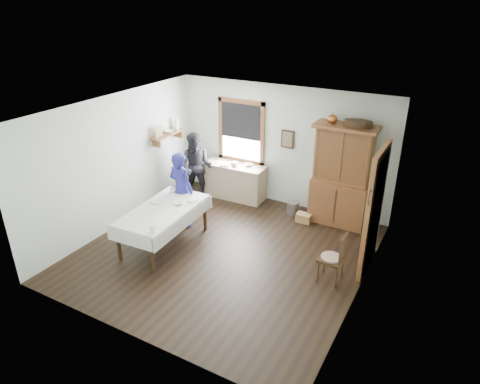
{
  "coord_description": "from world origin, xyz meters",
  "views": [
    {
      "loc": [
        3.55,
        -5.83,
        4.42
      ],
      "look_at": [
        0.16,
        0.3,
        1.16
      ],
      "focal_mm": 32.0,
      "sensor_mm": 36.0,
      "label": 1
    }
  ],
  "objects_px": {
    "wicker_basket": "(304,218)",
    "figure_dark": "(197,169)",
    "woman_blue": "(181,192)",
    "pail": "(293,208)",
    "work_counter": "(235,181)",
    "spindle_chair": "(332,257)",
    "dining_table": "(164,227)",
    "china_hutch": "(341,176)"
  },
  "relations": [
    {
      "from": "wicker_basket",
      "to": "figure_dark",
      "type": "relative_size",
      "value": 0.21
    },
    {
      "from": "woman_blue",
      "to": "pail",
      "type": "bearing_deg",
      "value": -132.6
    },
    {
      "from": "work_counter",
      "to": "figure_dark",
      "type": "xyz_separation_m",
      "value": [
        -0.73,
        -0.48,
        0.33
      ]
    },
    {
      "from": "work_counter",
      "to": "pail",
      "type": "xyz_separation_m",
      "value": [
        1.54,
        -0.11,
        -0.27
      ]
    },
    {
      "from": "work_counter",
      "to": "spindle_chair",
      "type": "bearing_deg",
      "value": -36.05
    },
    {
      "from": "dining_table",
      "to": "woman_blue",
      "type": "distance_m",
      "value": 0.89
    },
    {
      "from": "china_hutch",
      "to": "dining_table",
      "type": "distance_m",
      "value": 3.69
    },
    {
      "from": "dining_table",
      "to": "woman_blue",
      "type": "relative_size",
      "value": 1.28
    },
    {
      "from": "spindle_chair",
      "to": "figure_dark",
      "type": "bearing_deg",
      "value": 160.45
    },
    {
      "from": "work_counter",
      "to": "woman_blue",
      "type": "bearing_deg",
      "value": -101.97
    },
    {
      "from": "woman_blue",
      "to": "figure_dark",
      "type": "height_order",
      "value": "same"
    },
    {
      "from": "china_hutch",
      "to": "pail",
      "type": "xyz_separation_m",
      "value": [
        -0.96,
        -0.1,
        -0.92
      ]
    },
    {
      "from": "work_counter",
      "to": "china_hutch",
      "type": "xyz_separation_m",
      "value": [
        2.5,
        -0.0,
        0.65
      ]
    },
    {
      "from": "china_hutch",
      "to": "dining_table",
      "type": "bearing_deg",
      "value": -137.64
    },
    {
      "from": "china_hutch",
      "to": "pail",
      "type": "distance_m",
      "value": 1.33
    },
    {
      "from": "china_hutch",
      "to": "figure_dark",
      "type": "distance_m",
      "value": 3.28
    },
    {
      "from": "china_hutch",
      "to": "wicker_basket",
      "type": "distance_m",
      "value": 1.2
    },
    {
      "from": "china_hutch",
      "to": "spindle_chair",
      "type": "distance_m",
      "value": 2.2
    },
    {
      "from": "dining_table",
      "to": "pail",
      "type": "bearing_deg",
      "value": 54.52
    },
    {
      "from": "dining_table",
      "to": "wicker_basket",
      "type": "bearing_deg",
      "value": 46.43
    },
    {
      "from": "wicker_basket",
      "to": "pail",
      "type": "bearing_deg",
      "value": 146.32
    },
    {
      "from": "work_counter",
      "to": "woman_blue",
      "type": "xyz_separation_m",
      "value": [
        -0.3,
        -1.67,
        0.33
      ]
    },
    {
      "from": "woman_blue",
      "to": "china_hutch",
      "type": "bearing_deg",
      "value": -142.23
    },
    {
      "from": "wicker_basket",
      "to": "figure_dark",
      "type": "bearing_deg",
      "value": -176.83
    },
    {
      "from": "work_counter",
      "to": "china_hutch",
      "type": "relative_size",
      "value": 0.69
    },
    {
      "from": "work_counter",
      "to": "pail",
      "type": "relative_size",
      "value": 5.04
    },
    {
      "from": "china_hutch",
      "to": "woman_blue",
      "type": "height_order",
      "value": "china_hutch"
    },
    {
      "from": "pail",
      "to": "wicker_basket",
      "type": "bearing_deg",
      "value": -33.68
    },
    {
      "from": "china_hutch",
      "to": "pail",
      "type": "bearing_deg",
      "value": -174.45
    },
    {
      "from": "pail",
      "to": "woman_blue",
      "type": "bearing_deg",
      "value": -139.61
    },
    {
      "from": "wicker_basket",
      "to": "woman_blue",
      "type": "relative_size",
      "value": 0.21
    },
    {
      "from": "pail",
      "to": "woman_blue",
      "type": "xyz_separation_m",
      "value": [
        -1.84,
        -1.56,
        0.6
      ]
    },
    {
      "from": "wicker_basket",
      "to": "figure_dark",
      "type": "height_order",
      "value": "figure_dark"
    },
    {
      "from": "woman_blue",
      "to": "spindle_chair",
      "type": "bearing_deg",
      "value": -179.62
    },
    {
      "from": "spindle_chair",
      "to": "wicker_basket",
      "type": "height_order",
      "value": "spindle_chair"
    },
    {
      "from": "dining_table",
      "to": "wicker_basket",
      "type": "height_order",
      "value": "dining_table"
    },
    {
      "from": "spindle_chair",
      "to": "pail",
      "type": "distance_m",
      "value": 2.47
    },
    {
      "from": "work_counter",
      "to": "woman_blue",
      "type": "height_order",
      "value": "woman_blue"
    },
    {
      "from": "pail",
      "to": "china_hutch",
      "type": "bearing_deg",
      "value": 6.17
    },
    {
      "from": "china_hutch",
      "to": "dining_table",
      "type": "relative_size",
      "value": 1.12
    },
    {
      "from": "work_counter",
      "to": "china_hutch",
      "type": "height_order",
      "value": "china_hutch"
    },
    {
      "from": "work_counter",
      "to": "wicker_basket",
      "type": "xyz_separation_m",
      "value": [
        1.88,
        -0.34,
        -0.32
      ]
    }
  ]
}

